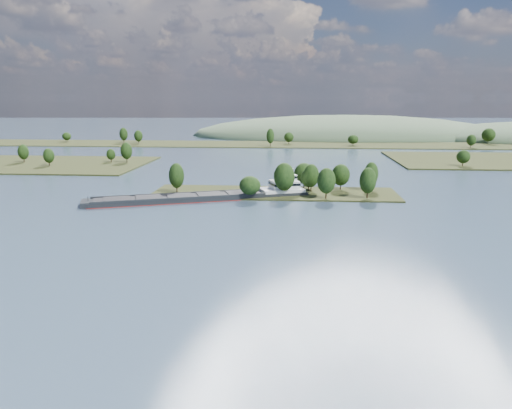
{
  "coord_description": "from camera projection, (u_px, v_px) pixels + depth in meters",
  "views": [
    {
      "loc": [
        8.42,
        -21.93,
        38.57
      ],
      "look_at": [
        -3.66,
        130.0,
        6.0
      ],
      "focal_mm": 35.0,
      "sensor_mm": 36.0,
      "label": 1
    }
  ],
  "objects": [
    {
      "name": "hill_west",
      "position": [
        346.0,
        136.0,
        512.86
      ],
      "size": [
        320.0,
        160.0,
        44.0
      ],
      "primitive_type": "ellipsoid",
      "color": "#435A3E",
      "rests_on": "ground"
    },
    {
      "name": "tree_island",
      "position": [
        291.0,
        184.0,
        203.42
      ],
      "size": [
        100.0,
        33.13,
        14.51
      ],
      "color": "#262C13",
      "rests_on": "ground"
    },
    {
      "name": "cargo_barge",
      "position": [
        215.0,
        195.0,
        194.19
      ],
      "size": [
        84.75,
        39.82,
        11.72
      ],
      "color": "black",
      "rests_on": "ground"
    },
    {
      "name": "ground",
      "position": [
        266.0,
        232.0,
        147.07
      ],
      "size": [
        1800.0,
        1800.0,
        0.0
      ],
      "primitive_type": "plane",
      "color": "#334158",
      "rests_on": "ground"
    },
    {
      "name": "back_shoreline",
      "position": [
        297.0,
        144.0,
        418.99
      ],
      "size": [
        900.0,
        60.0,
        15.48
      ],
      "color": "#262C13",
      "rests_on": "ground"
    }
  ]
}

